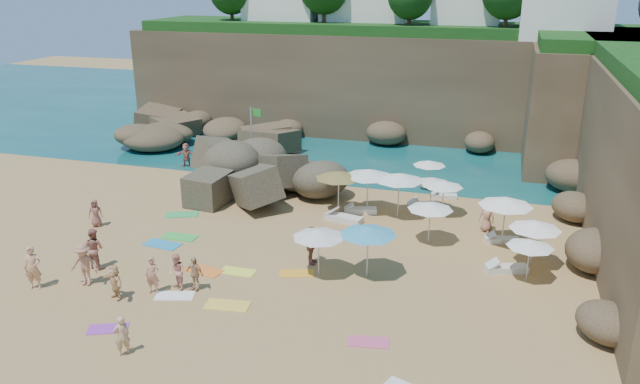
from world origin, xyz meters
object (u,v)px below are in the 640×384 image
(person_stand_5, at_px, (186,155))
(parasol_1, at_px, (429,163))
(parasol_0, at_px, (399,177))
(parasol_2, at_px, (368,173))
(flag_pole, at_px, (253,130))
(person_stand_4, at_px, (487,216))
(person_stand_6, at_px, (122,335))
(person_stand_0, at_px, (33,268))
(lounger_0, at_px, (424,205))
(person_stand_3, at_px, (311,245))
(person_stand_1, at_px, (94,248))
(rock_outcrop, at_px, (264,195))
(person_stand_2, at_px, (273,186))

(person_stand_5, bearing_deg, parasol_1, -16.67)
(parasol_0, relative_size, parasol_1, 1.32)
(parasol_2, bearing_deg, flag_pole, 148.37)
(parasol_0, bearing_deg, parasol_2, 174.58)
(person_stand_5, bearing_deg, person_stand_4, -32.19)
(flag_pole, distance_m, person_stand_6, 21.67)
(parasol_2, distance_m, person_stand_0, 16.99)
(lounger_0, height_order, person_stand_0, person_stand_0)
(parasol_0, bearing_deg, flag_pole, 152.03)
(parasol_0, xyz_separation_m, parasol_1, (0.98, 4.95, -0.55))
(person_stand_6, bearing_deg, person_stand_4, -177.84)
(person_stand_0, height_order, person_stand_3, person_stand_0)
(person_stand_3, bearing_deg, person_stand_1, 108.00)
(person_stand_0, distance_m, person_stand_3, 11.72)
(parasol_0, xyz_separation_m, lounger_0, (1.19, 1.79, -2.12))
(person_stand_4, distance_m, person_stand_6, 18.78)
(lounger_0, bearing_deg, person_stand_0, -156.76)
(person_stand_4, distance_m, person_stand_5, 20.93)
(lounger_0, relative_size, person_stand_4, 1.13)
(parasol_1, relative_size, parasol_2, 0.75)
(lounger_0, bearing_deg, parasol_0, -145.34)
(rock_outcrop, bearing_deg, person_stand_1, -107.73)
(person_stand_0, height_order, person_stand_1, person_stand_0)
(parasol_1, bearing_deg, person_stand_4, -56.75)
(lounger_0, xyz_separation_m, person_stand_4, (3.49, -2.48, 0.67))
(parasol_1, height_order, lounger_0, parasol_1)
(person_stand_3, xyz_separation_m, person_stand_4, (7.41, 6.19, -0.09))
(lounger_0, bearing_deg, parasol_1, 71.93)
(parasol_0, bearing_deg, person_stand_1, -139.69)
(flag_pole, bearing_deg, person_stand_5, -173.38)
(parasol_1, distance_m, person_stand_4, 6.80)
(parasol_1, xyz_separation_m, person_stand_6, (-7.76, -20.51, -0.97))
(rock_outcrop, bearing_deg, lounger_0, 3.49)
(parasol_2, distance_m, person_stand_6, 16.59)
(rock_outcrop, relative_size, person_stand_1, 4.16)
(flag_pole, distance_m, person_stand_5, 5.17)
(lounger_0, height_order, person_stand_4, person_stand_4)
(person_stand_1, bearing_deg, parasol_0, -132.94)
(lounger_0, bearing_deg, person_stand_4, -57.20)
(person_stand_0, relative_size, person_stand_4, 1.17)
(parasol_2, xyz_separation_m, lounger_0, (2.92, 1.63, -2.14))
(parasol_1, xyz_separation_m, person_stand_1, (-12.81, -14.99, -0.78))
(person_stand_3, distance_m, person_stand_4, 9.65)
(rock_outcrop, distance_m, flag_pole, 5.76)
(person_stand_0, relative_size, person_stand_2, 1.16)
(parasol_1, bearing_deg, person_stand_1, -130.53)
(parasol_1, relative_size, person_stand_5, 1.20)
(rock_outcrop, distance_m, parasol_1, 10.08)
(flag_pole, relative_size, person_stand_1, 2.30)
(person_stand_1, bearing_deg, person_stand_2, -105.41)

